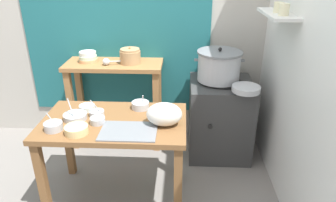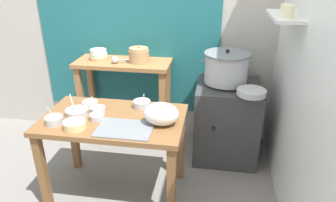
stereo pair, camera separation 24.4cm
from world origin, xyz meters
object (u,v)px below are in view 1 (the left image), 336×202
at_px(prep_table, 115,133).
at_px(prep_bowl_1, 76,129).
at_px(prep_bowl_0, 75,116).
at_px(serving_tray, 129,131).
at_px(back_shelf_table, 115,84).
at_px(prep_bowl_4, 140,105).
at_px(prep_bowl_3, 53,126).
at_px(clay_pot, 130,56).
at_px(plastic_bag, 164,114).
at_px(bowl_stack_enamel, 88,57).
at_px(ladle, 107,62).
at_px(prep_bowl_5, 97,113).
at_px(wide_pan, 246,89).
at_px(steamer_pot, 219,66).
at_px(prep_bowl_2, 87,107).
at_px(prep_bowl_6, 98,120).
at_px(stove_block, 219,118).

relative_size(prep_table, prep_bowl_1, 6.70).
height_order(prep_table, prep_bowl_0, prep_bowl_0).
bearing_deg(serving_tray, prep_bowl_1, -174.10).
relative_size(prep_table, back_shelf_table, 1.15).
bearing_deg(prep_bowl_4, prep_bowl_3, -146.37).
distance_m(back_shelf_table, clay_pot, 0.34).
distance_m(prep_table, clay_pot, 0.93).
xyz_separation_m(prep_table, prep_bowl_4, (0.18, 0.21, 0.14)).
xyz_separation_m(serving_tray, plastic_bag, (0.25, 0.12, 0.08)).
xyz_separation_m(bowl_stack_enamel, ladle, (0.21, -0.09, -0.01)).
xyz_separation_m(prep_bowl_3, prep_bowl_5, (0.25, 0.24, -0.01)).
relative_size(serving_tray, prep_bowl_0, 2.26).
height_order(clay_pot, prep_bowl_5, clay_pot).
relative_size(clay_pot, plastic_bag, 0.77).
bearing_deg(wide_pan, prep_bowl_0, -160.94).
bearing_deg(wide_pan, bowl_stack_enamel, 165.07).
xyz_separation_m(plastic_bag, prep_bowl_5, (-0.53, 0.12, -0.06)).
bearing_deg(plastic_bag, prep_bowl_1, -165.67).
relative_size(wide_pan, prep_bowl_1, 1.52).
bearing_deg(serving_tray, steamer_pot, 52.05).
xyz_separation_m(serving_tray, prep_bowl_2, (-0.39, 0.33, 0.02)).
relative_size(back_shelf_table, serving_tray, 2.40).
bearing_deg(prep_bowl_4, prep_bowl_5, -155.50).
height_order(serving_tray, prep_bowl_6, prep_bowl_6).
height_order(stove_block, prep_bowl_1, stove_block).
bearing_deg(serving_tray, bowl_stack_enamel, 118.49).
height_order(stove_block, prep_bowl_3, prep_bowl_3).
bearing_deg(wide_pan, steamer_pot, 128.61).
bearing_deg(bowl_stack_enamel, serving_tray, -61.51).
xyz_separation_m(prep_table, stove_block, (0.90, 0.73, -0.23)).
xyz_separation_m(prep_bowl_1, prep_bowl_5, (0.07, 0.27, -0.01)).
bearing_deg(clay_pot, steamer_pot, -7.33).
xyz_separation_m(serving_tray, prep_bowl_3, (-0.54, 0.00, 0.03)).
distance_m(back_shelf_table, prep_bowl_1, 1.07).
height_order(steamer_pot, serving_tray, steamer_pot).
relative_size(plastic_bag, prep_bowl_0, 1.49).
relative_size(clay_pot, prep_bowl_5, 1.37).
bearing_deg(prep_bowl_0, prep_bowl_4, 24.10).
height_order(prep_table, bowl_stack_enamel, bowl_stack_enamel).
relative_size(stove_block, prep_bowl_1, 4.75).
height_order(steamer_pot, prep_bowl_4, steamer_pot).
bearing_deg(prep_bowl_1, ladle, 89.61).
xyz_separation_m(stove_block, ladle, (-1.11, 0.06, 0.55)).
height_order(prep_bowl_4, prep_bowl_6, prep_bowl_4).
xyz_separation_m(ladle, prep_bowl_5, (0.07, -0.72, -0.19)).
bearing_deg(prep_bowl_1, back_shelf_table, 87.29).
xyz_separation_m(back_shelf_table, ladle, (-0.04, -0.07, 0.26)).
height_order(ladle, prep_bowl_5, ladle).
height_order(plastic_bag, prep_bowl_1, plastic_bag).
relative_size(stove_block, prep_bowl_6, 6.97).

